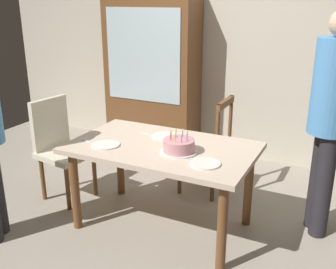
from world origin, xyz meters
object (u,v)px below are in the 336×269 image
dining_table (162,157)px  plate_far_side (165,136)px  plate_near_guest (205,164)px  chair_upholstered (60,143)px  plate_near_celebrant (106,145)px  person_guest (331,113)px  chair_spindle_back (206,147)px  birthday_cake (179,146)px  china_cabinet (152,74)px

dining_table → plate_far_side: 0.23m
plate_near_guest → chair_upholstered: chair_upholstered is taller
plate_far_side → chair_upholstered: 1.07m
plate_near_celebrant → plate_near_guest: size_ratio=1.00×
person_guest → plate_far_side: bearing=-166.3°
chair_upholstered → dining_table: bearing=-3.4°
plate_near_celebrant → chair_spindle_back: 1.11m
dining_table → birthday_cake: birthday_cake is taller
chair_upholstered → china_cabinet: 1.56m
birthday_cake → chair_upholstered: (-1.29, 0.14, -0.24)m
plate_far_side → chair_upholstered: (-1.04, -0.13, -0.20)m
plate_near_celebrant → birthday_cake: bearing=12.0°
person_guest → chair_spindle_back: bearing=166.4°
person_guest → china_cabinet: china_cabinet is taller
plate_far_side → plate_near_guest: bearing=-37.7°
dining_table → person_guest: bearing=23.1°
plate_far_side → china_cabinet: bearing=122.0°
plate_far_side → chair_upholstered: chair_upholstered is taller
plate_near_celebrant → chair_spindle_back: (0.49, 0.95, -0.27)m
plate_far_side → chair_spindle_back: chair_spindle_back is taller
dining_table → plate_near_celebrant: bearing=-153.8°
birthday_cake → chair_spindle_back: (-0.09, 0.83, -0.31)m
birthday_cake → china_cabinet: china_cabinet is taller
person_guest → china_cabinet: 2.34m
china_cabinet → plate_far_side: bearing=-58.0°
plate_near_guest → person_guest: bearing=43.6°
plate_near_guest → china_cabinet: size_ratio=0.12×
plate_far_side → china_cabinet: china_cabinet is taller
china_cabinet → dining_table: bearing=-59.3°
plate_near_celebrant → chair_upholstered: 0.79m
plate_near_guest → chair_spindle_back: bearing=110.0°
dining_table → chair_upholstered: (-1.12, 0.07, -0.09)m
plate_far_side → person_guest: person_guest is taller
plate_near_celebrant → chair_spindle_back: size_ratio=0.23×
plate_near_guest → chair_upholstered: bearing=170.3°
plate_far_side → chair_spindle_back: (0.16, 0.56, -0.27)m
plate_near_celebrant → plate_near_guest: same height
plate_near_celebrant → plate_near_guest: (0.84, 0.00, 0.00)m
dining_table → plate_near_celebrant: plate_near_celebrant is taller
plate_near_guest → person_guest: size_ratio=0.13×
chair_spindle_back → plate_near_celebrant: bearing=-117.2°
chair_upholstered → person_guest: person_guest is taller
chair_spindle_back → person_guest: 1.23m
dining_table → plate_far_side: (-0.07, 0.20, 0.10)m
plate_far_side → chair_upholstered: size_ratio=0.23×
person_guest → china_cabinet: bearing=153.1°
chair_upholstered → plate_near_guest: bearing=-9.7°
birthday_cake → chair_spindle_back: bearing=96.1°
dining_table → plate_near_celebrant: 0.46m
dining_table → plate_near_guest: plate_near_guest is taller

